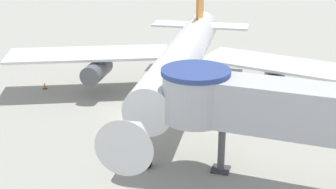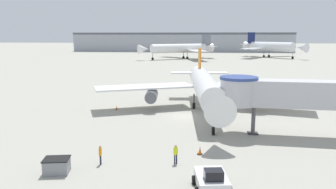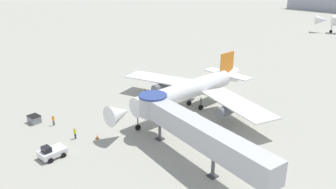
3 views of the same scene
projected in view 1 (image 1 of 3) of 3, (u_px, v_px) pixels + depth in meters
ground_plane at (139, 113)px, 37.19m from camera, size 800.00×800.00×0.00m
main_airplane at (181, 61)px, 37.98m from camera, size 32.35×29.27×8.55m
traffic_cone_port_wing at (45, 86)px, 42.44m from camera, size 0.36×0.36×0.60m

